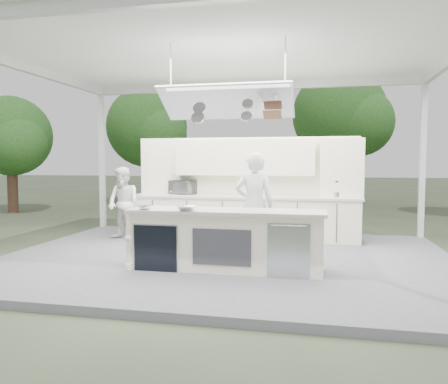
% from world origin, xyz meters
% --- Properties ---
extents(ground, '(90.00, 90.00, 0.00)m').
position_xyz_m(ground, '(0.00, 0.00, 0.00)').
color(ground, '#475439').
rests_on(ground, ground).
extents(stage_deck, '(8.00, 6.00, 0.12)m').
position_xyz_m(stage_deck, '(0.00, 0.00, 0.06)').
color(stage_deck, slate).
rests_on(stage_deck, ground).
extents(tent, '(8.20, 6.20, 3.86)m').
position_xyz_m(tent, '(0.00, -0.01, 3.71)').
color(tent, white).
rests_on(tent, ground).
extents(demo_island, '(3.10, 0.79, 0.95)m').
position_xyz_m(demo_island, '(0.18, -0.91, 0.60)').
color(demo_island, white).
rests_on(demo_island, stage_deck).
extents(back_counter, '(5.08, 0.72, 0.95)m').
position_xyz_m(back_counter, '(0.00, 1.90, 0.60)').
color(back_counter, white).
rests_on(back_counter, stage_deck).
extents(back_wall_unit, '(5.05, 0.48, 2.25)m').
position_xyz_m(back_wall_unit, '(0.44, 2.11, 1.57)').
color(back_wall_unit, white).
rests_on(back_wall_unit, stage_deck).
extents(tree_cluster, '(19.55, 9.40, 5.85)m').
position_xyz_m(tree_cluster, '(-0.16, 9.77, 3.29)').
color(tree_cluster, brown).
rests_on(tree_cluster, ground).
extents(head_chef, '(0.74, 0.54, 1.87)m').
position_xyz_m(head_chef, '(0.51, 0.05, 1.06)').
color(head_chef, white).
rests_on(head_chef, stage_deck).
extents(sous_chef, '(0.93, 0.82, 1.59)m').
position_xyz_m(sous_chef, '(-2.53, 1.22, 0.92)').
color(sous_chef, white).
rests_on(sous_chef, stage_deck).
extents(toaster_oven, '(0.67, 0.55, 0.32)m').
position_xyz_m(toaster_oven, '(-1.45, 2.08, 1.23)').
color(toaster_oven, '#B8BBBF').
rests_on(toaster_oven, back_counter).
extents(bowl_large, '(0.33, 0.33, 0.07)m').
position_xyz_m(bowl_large, '(-0.38, -1.15, 1.11)').
color(bowl_large, silver).
rests_on(bowl_large, demo_island).
extents(bowl_small, '(0.26, 0.26, 0.07)m').
position_xyz_m(bowl_small, '(-1.07, -1.15, 1.10)').
color(bowl_small, silver).
rests_on(bowl_small, demo_island).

